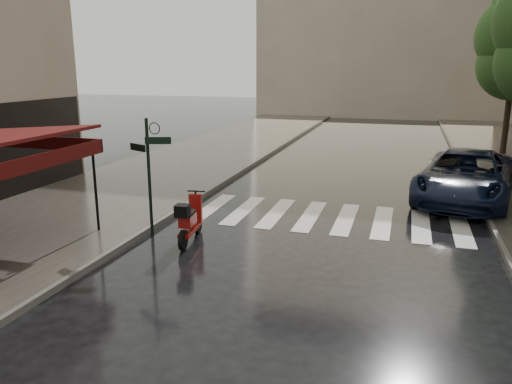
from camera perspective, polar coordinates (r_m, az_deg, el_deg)
The scene contains 8 objects.
ground at distance 10.51m, azimuth -13.76°, elevation -10.74°, with size 120.00×120.00×0.00m, color black.
sidewalk_near at distance 22.68m, azimuth -8.35°, elevation 3.17°, with size 6.00×60.00×0.12m, color #38332D.
curb_near at distance 21.57m, azimuth -0.98°, elevation 2.79°, with size 0.12×60.00×0.16m, color #595651.
curb_far at distance 20.72m, azimuth 23.16°, elevation 1.15°, with size 0.12×60.00×0.16m, color #595651.
crosswalk at distance 14.93m, azimuth 8.21°, elevation -2.87°, with size 7.85×3.20×0.01m.
signpost at distance 13.00m, azimuth -12.13°, elevation 2.69°, with size 1.17×0.29×3.10m.
scooter at distance 12.72m, azimuth -7.59°, elevation -3.33°, with size 0.58×1.80×1.19m.
parked_car at distance 17.83m, azimuth 22.84°, elevation 1.69°, with size 2.75×5.96×1.66m, color black.
Camera 1 is at (5.02, -8.13, 4.37)m, focal length 35.00 mm.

